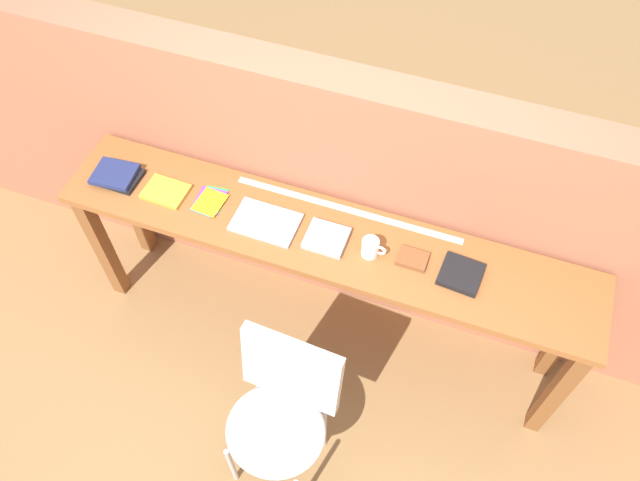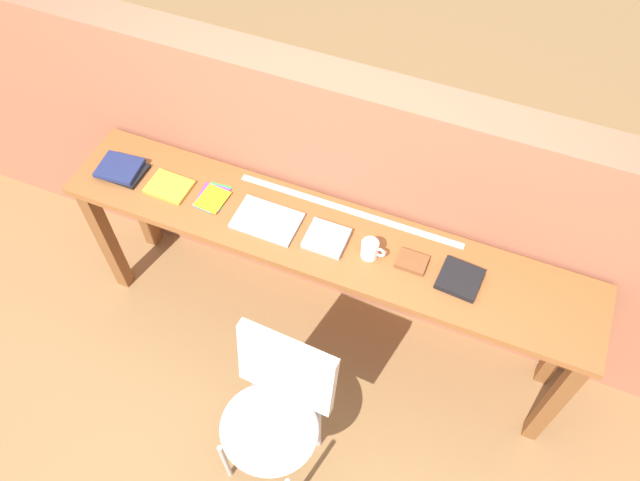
% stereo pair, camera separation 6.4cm
% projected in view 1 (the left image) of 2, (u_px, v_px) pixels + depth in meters
% --- Properties ---
extents(ground_plane, '(40.00, 40.00, 0.00)m').
position_uv_depth(ground_plane, '(304.00, 373.00, 3.34)').
color(ground_plane, olive).
extents(brick_wall_back, '(6.00, 0.20, 1.49)m').
position_uv_depth(brick_wall_back, '(347.00, 198.00, 3.08)').
color(brick_wall_back, '#9E5B42').
rests_on(brick_wall_back, ground).
extents(sideboard, '(2.50, 0.44, 0.88)m').
position_uv_depth(sideboard, '(324.00, 252.00, 2.90)').
color(sideboard, brown).
rests_on(sideboard, ground).
extents(chair_white_moulded, '(0.46, 0.47, 0.89)m').
position_uv_depth(chair_white_moulded, '(281.00, 410.00, 2.68)').
color(chair_white_moulded, silver).
rests_on(chair_white_moulded, ground).
extents(book_stack_leftmost, '(0.22, 0.18, 0.04)m').
position_uv_depth(book_stack_leftmost, '(117.00, 175.00, 2.97)').
color(book_stack_leftmost, black).
rests_on(book_stack_leftmost, sideboard).
extents(magazine_cycling, '(0.21, 0.16, 0.02)m').
position_uv_depth(magazine_cycling, '(166.00, 191.00, 2.92)').
color(magazine_cycling, gold).
rests_on(magazine_cycling, sideboard).
extents(pamphlet_pile_colourful, '(0.14, 0.18, 0.01)m').
position_uv_depth(pamphlet_pile_colourful, '(210.00, 201.00, 2.89)').
color(pamphlet_pile_colourful, green).
rests_on(pamphlet_pile_colourful, sideboard).
extents(book_open_centre, '(0.30, 0.20, 0.02)m').
position_uv_depth(book_open_centre, '(266.00, 222.00, 2.82)').
color(book_open_centre, '#9E9EA3').
rests_on(book_open_centre, sideboard).
extents(book_grey_hardcover, '(0.18, 0.16, 0.03)m').
position_uv_depth(book_grey_hardcover, '(326.00, 238.00, 2.76)').
color(book_grey_hardcover, '#9E9EA3').
rests_on(book_grey_hardcover, sideboard).
extents(mug, '(0.11, 0.08, 0.09)m').
position_uv_depth(mug, '(371.00, 248.00, 2.69)').
color(mug, white).
rests_on(mug, sideboard).
extents(leather_journal_brown, '(0.13, 0.10, 0.02)m').
position_uv_depth(leather_journal_brown, '(413.00, 259.00, 2.70)').
color(leather_journal_brown, brown).
rests_on(leather_journal_brown, sideboard).
extents(book_repair_rightmost, '(0.19, 0.18, 0.03)m').
position_uv_depth(book_repair_rightmost, '(461.00, 274.00, 2.65)').
color(book_repair_rightmost, black).
rests_on(book_repair_rightmost, sideboard).
extents(ruler_metal_back_edge, '(1.09, 0.03, 0.00)m').
position_uv_depth(ruler_metal_back_edge, '(347.00, 210.00, 2.87)').
color(ruler_metal_back_edge, silver).
rests_on(ruler_metal_back_edge, sideboard).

